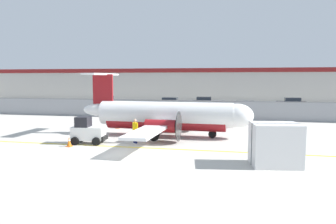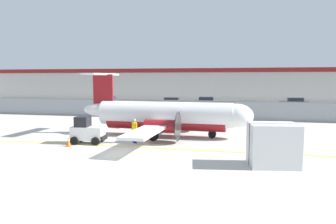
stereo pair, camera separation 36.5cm
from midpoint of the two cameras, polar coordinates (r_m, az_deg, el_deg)
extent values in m
plane|color=#BCB7AD|center=(19.94, -8.86, -7.26)|extent=(140.00, 140.00, 0.00)
cube|color=yellow|center=(21.77, -6.98, -6.11)|extent=(84.00, 0.20, 0.01)
cube|color=gray|center=(36.97, 1.07, 0.40)|extent=(98.00, 0.04, 2.00)
cylinder|color=slate|center=(36.88, 1.07, 2.02)|extent=(98.00, 0.10, 0.10)
cube|color=#38383A|center=(48.35, 3.65, 0.54)|extent=(98.00, 17.00, 0.12)
cube|color=beige|center=(66.51, 5.99, 4.71)|extent=(91.00, 8.00, 6.50)
cube|color=maroon|center=(62.55, 5.63, 7.26)|extent=(91.00, 0.20, 0.80)
cylinder|color=white|center=(25.56, -0.87, -0.33)|extent=(10.50, 2.15, 1.90)
ellipsoid|color=white|center=(24.79, 11.53, -0.64)|extent=(2.46, 1.86, 1.80)
ellipsoid|color=white|center=(27.41, -12.08, 0.37)|extent=(2.97, 1.12, 1.05)
cylinder|color=maroon|center=(25.62, -0.87, -1.50)|extent=(9.42, 1.71, 1.48)
cube|color=white|center=(25.60, -0.66, -1.61)|extent=(1.99, 16.03, 0.18)
cylinder|color=maroon|center=(28.07, 1.03, -0.95)|extent=(2.22, 0.95, 0.90)
cone|color=black|center=(27.85, 3.34, -1.02)|extent=(0.46, 0.45, 0.44)
cylinder|color=#262626|center=(27.82, 3.64, -1.02)|extent=(0.09, 2.10, 2.10)
cylinder|color=maroon|center=(23.06, -1.74, -2.43)|extent=(2.22, 0.95, 0.90)
cone|color=black|center=(22.79, 1.06, -2.53)|extent=(0.46, 0.45, 0.44)
cylinder|color=#262626|center=(22.76, 1.43, -2.54)|extent=(0.09, 2.10, 2.10)
cube|color=maroon|center=(27.20, -11.63, 3.19)|extent=(1.70, 0.22, 3.10)
cube|color=white|center=(27.24, -11.96, 6.45)|extent=(1.22, 4.83, 0.14)
cylinder|color=#59595B|center=(25.04, 7.34, -2.73)|extent=(0.14, 0.14, 0.97)
cylinder|color=black|center=(25.12, 7.33, -3.83)|extent=(0.61, 0.23, 0.60)
cylinder|color=#59595B|center=(27.87, -0.35, -1.73)|extent=(0.14, 0.14, 0.90)
cylinder|color=black|center=(27.93, -0.35, -2.64)|extent=(0.77, 0.24, 0.76)
cylinder|color=#59595B|center=(23.64, -2.90, -3.10)|extent=(0.14, 0.14, 0.90)
cylinder|color=black|center=(23.72, -2.89, -4.16)|extent=(0.77, 0.24, 0.76)
cube|color=silver|center=(23.38, -14.13, -3.61)|extent=(2.29, 1.29, 0.90)
cube|color=black|center=(23.39, -14.98, -1.65)|extent=(0.99, 1.08, 0.70)
cube|color=black|center=(23.05, -11.43, -4.44)|extent=(0.26, 1.11, 0.30)
cylinder|color=black|center=(23.76, -11.89, -4.51)|extent=(0.57, 0.23, 0.56)
cylinder|color=black|center=(22.65, -12.87, -5.04)|extent=(0.57, 0.23, 0.56)
cylinder|color=black|center=(24.28, -15.26, -4.37)|extent=(0.57, 0.23, 0.56)
cylinder|color=black|center=(23.19, -16.37, -4.88)|extent=(0.57, 0.23, 0.56)
cylinder|color=#191E4C|center=(23.13, -6.33, -4.33)|extent=(0.22, 0.22, 0.85)
cylinder|color=#191E4C|center=(22.98, -6.02, -4.40)|extent=(0.22, 0.22, 0.85)
cylinder|color=yellow|center=(22.94, -6.19, -2.58)|extent=(0.47, 0.47, 0.60)
cylinder|color=yellow|center=(23.10, -6.53, -2.45)|extent=(0.14, 0.14, 0.55)
cylinder|color=yellow|center=(22.76, -5.85, -2.57)|extent=(0.14, 0.14, 0.55)
sphere|color=tan|center=(22.88, -6.20, -1.49)|extent=(0.22, 0.22, 0.22)
cube|color=silver|center=(17.82, 17.61, -5.41)|extent=(2.67, 2.34, 2.20)
cube|color=#333338|center=(17.82, 17.61, -5.41)|extent=(2.42, 0.45, 2.20)
cube|color=orange|center=(30.11, -9.09, -2.79)|extent=(0.36, 0.36, 0.04)
cone|color=orange|center=(30.06, -9.10, -2.19)|extent=(0.28, 0.28, 0.60)
cylinder|color=white|center=(30.05, -9.10, -2.04)|extent=(0.17, 0.17, 0.08)
cube|color=orange|center=(22.87, -17.26, -5.71)|extent=(0.36, 0.36, 0.04)
cone|color=orange|center=(22.81, -17.28, -4.93)|extent=(0.28, 0.28, 0.60)
cylinder|color=white|center=(22.79, -17.29, -4.73)|extent=(0.17, 0.17, 0.08)
cube|color=slate|center=(54.05, -10.82, 1.73)|extent=(4.27, 1.87, 0.80)
cube|color=#262D38|center=(54.06, -10.99, 2.45)|extent=(2.26, 1.65, 0.56)
cylinder|color=black|center=(54.45, -9.11, 1.45)|extent=(0.61, 0.22, 0.60)
cylinder|color=black|center=(52.76, -9.73, 1.30)|extent=(0.61, 0.22, 0.60)
cylinder|color=black|center=(55.41, -11.85, 1.48)|extent=(0.61, 0.22, 0.60)
cylinder|color=black|center=(53.75, -12.55, 1.33)|extent=(0.61, 0.22, 0.60)
cube|color=silver|center=(44.55, -7.89, 0.93)|extent=(4.36, 2.15, 0.80)
cube|color=#262D38|center=(44.46, -7.71, 1.80)|extent=(2.36, 1.79, 0.56)
cylinder|color=black|center=(44.06, -9.93, 0.43)|extent=(0.62, 0.26, 0.60)
cylinder|color=black|center=(45.79, -9.32, 0.64)|extent=(0.62, 0.26, 0.60)
cylinder|color=black|center=(43.39, -6.36, 0.40)|extent=(0.62, 0.26, 0.60)
cylinder|color=black|center=(45.15, -5.89, 0.61)|extent=(0.62, 0.26, 0.60)
cube|color=#B28C19|center=(49.45, 0.30, 1.46)|extent=(4.21, 1.72, 0.80)
cube|color=#262D38|center=(49.43, 0.13, 2.25)|extent=(2.21, 1.57, 0.56)
cylinder|color=black|center=(50.10, 2.07, 1.15)|extent=(0.60, 0.20, 0.60)
cylinder|color=black|center=(48.33, 1.72, 0.98)|extent=(0.60, 0.20, 0.60)
cylinder|color=black|center=(50.64, -1.05, 1.20)|extent=(0.60, 0.20, 0.60)
cylinder|color=black|center=(48.89, -1.52, 1.04)|extent=(0.60, 0.20, 0.60)
cube|color=slate|center=(51.12, 6.24, 1.57)|extent=(4.29, 1.93, 0.80)
cube|color=#262D38|center=(51.09, 6.08, 2.33)|extent=(2.28, 1.68, 0.56)
cylinder|color=black|center=(52.00, 7.82, 1.27)|extent=(0.61, 0.23, 0.60)
cylinder|color=black|center=(50.21, 7.78, 1.11)|extent=(0.61, 0.23, 0.60)
cylinder|color=black|center=(52.12, 4.74, 1.31)|extent=(0.61, 0.23, 0.60)
cylinder|color=black|center=(50.33, 4.60, 1.16)|extent=(0.61, 0.23, 0.60)
cube|color=navy|center=(42.87, 12.79, 0.65)|extent=(4.31, 1.99, 0.80)
cube|color=#262D38|center=(42.81, 13.01, 1.55)|extent=(2.30, 1.71, 0.56)
cylinder|color=black|center=(42.10, 10.81, 0.16)|extent=(0.61, 0.24, 0.60)
cylinder|color=black|center=(43.89, 11.02, 0.38)|extent=(0.61, 0.24, 0.60)
cylinder|color=black|center=(41.95, 14.62, 0.06)|extent=(0.61, 0.24, 0.60)
cylinder|color=black|center=(43.74, 14.68, 0.28)|extent=(0.61, 0.24, 0.60)
cube|color=black|center=(52.07, 20.50, 1.31)|extent=(4.23, 1.78, 0.80)
cube|color=#262D38|center=(52.04, 20.69, 2.06)|extent=(2.23, 1.60, 0.56)
cylinder|color=black|center=(51.04, 19.06, 0.92)|extent=(0.60, 0.21, 0.60)
cylinder|color=black|center=(52.82, 18.85, 1.08)|extent=(0.60, 0.21, 0.60)
cylinder|color=black|center=(51.41, 22.16, 0.84)|extent=(0.60, 0.21, 0.60)
cylinder|color=black|center=(53.18, 21.86, 1.00)|extent=(0.60, 0.21, 0.60)
camera|label=1|loc=(0.18, -90.39, -0.04)|focal=35.00mm
camera|label=2|loc=(0.18, 89.61, 0.04)|focal=35.00mm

